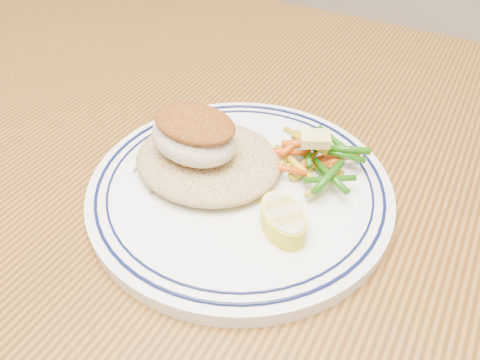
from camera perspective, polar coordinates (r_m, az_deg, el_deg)
name	(u,v)px	position (r m, az deg, el deg)	size (l,w,h in m)	color
dining_table	(283,252)	(0.54, 5.31, -8.77)	(1.50, 0.90, 0.75)	#4F2F0F
plate	(240,188)	(0.46, 0.00, -0.99)	(0.29, 0.29, 0.02)	white
rice_pilaf	(208,157)	(0.46, -3.95, 2.76)	(0.15, 0.13, 0.03)	#A78753
fish_fillet	(194,135)	(0.44, -5.67, 5.53)	(0.10, 0.07, 0.05)	beige
vegetable_pile	(313,159)	(0.47, 8.95, 2.57)	(0.11, 0.09, 0.03)	gold
butter_pat	(315,139)	(0.45, 9.15, 4.98)	(0.03, 0.02, 0.01)	#E0CE6D
lemon_wedge	(283,219)	(0.40, 5.31, -4.71)	(0.07, 0.07, 0.02)	yellow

